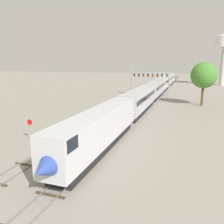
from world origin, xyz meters
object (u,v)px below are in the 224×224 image
Objects in this scene: signal_gantry at (150,77)px; stop_sign at (30,127)px; passenger_train at (156,88)px; trackside_tree_left at (204,75)px.

stop_sign is (-7.75, -47.66, -3.83)m from signal_gantry.
stop_sign is (-10.00, -45.81, -0.74)m from passenger_train.
signal_gantry is 48.44m from stop_sign.
stop_sign is 41.70m from trackside_tree_left.
signal_gantry is at bearing 80.76° from stop_sign.
signal_gantry is 19.83m from trackside_tree_left.
passenger_train is 4.25m from signal_gantry.
stop_sign is at bearing -99.24° from signal_gantry.
trackside_tree_left is (12.62, -11.18, 4.63)m from passenger_train.
signal_gantry is at bearing 140.53° from passenger_train.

